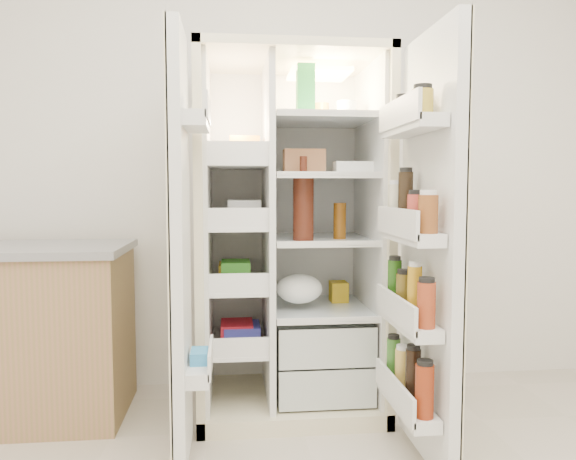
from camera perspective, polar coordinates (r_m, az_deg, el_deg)
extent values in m
cube|color=silver|center=(3.18, -0.03, 8.21)|extent=(4.00, 0.02, 2.70)
cube|color=beige|center=(3.11, -0.50, -0.01)|extent=(0.92, 0.04, 1.80)
cube|color=beige|center=(2.77, -8.94, -0.61)|extent=(0.04, 0.70, 1.80)
cube|color=beige|center=(2.86, 8.96, -0.45)|extent=(0.04, 0.70, 1.80)
cube|color=beige|center=(2.84, 0.17, 17.44)|extent=(0.92, 0.70, 0.04)
cube|color=beige|center=(2.98, 0.16, -17.25)|extent=(0.92, 0.70, 0.08)
cube|color=silver|center=(3.07, -0.45, 0.32)|extent=(0.84, 0.02, 1.68)
cube|color=silver|center=(2.76, -8.32, -0.19)|extent=(0.02, 0.62, 1.68)
cube|color=silver|center=(2.85, 8.38, -0.05)|extent=(0.02, 0.62, 1.68)
cube|color=silver|center=(2.77, -2.10, -0.14)|extent=(0.03, 0.62, 1.68)
cube|color=silver|center=(2.93, 3.32, -14.61)|extent=(0.47, 0.52, 0.19)
cube|color=silver|center=(2.87, 3.34, -10.83)|extent=(0.47, 0.52, 0.19)
cube|color=#FFD18C|center=(2.90, 3.22, 15.96)|extent=(0.30, 0.30, 0.02)
cube|color=white|center=(2.86, -5.23, -11.61)|extent=(0.28, 0.58, 0.02)
cube|color=white|center=(2.80, -5.27, -5.69)|extent=(0.28, 0.58, 0.02)
cube|color=white|center=(2.76, -5.32, 0.45)|extent=(0.28, 0.58, 0.02)
cube|color=white|center=(2.75, -5.36, 6.69)|extent=(0.28, 0.58, 0.02)
cube|color=white|center=(2.86, 3.28, -8.12)|extent=(0.49, 0.58, 0.01)
cube|color=white|center=(2.80, 3.31, -0.91)|extent=(0.49, 0.58, 0.01)
cube|color=white|center=(2.79, 3.34, 5.65)|extent=(0.49, 0.58, 0.02)
cube|color=white|center=(2.81, 3.37, 11.36)|extent=(0.49, 0.58, 0.02)
cube|color=red|center=(2.85, -5.24, -10.45)|extent=(0.16, 0.20, 0.10)
cube|color=#307B21|center=(2.78, -5.28, -4.27)|extent=(0.14, 0.18, 0.12)
cube|color=white|center=(2.76, -5.33, 1.39)|extent=(0.20, 0.22, 0.07)
cube|color=orange|center=(2.76, -5.38, 8.35)|extent=(0.15, 0.16, 0.14)
cube|color=#373AA7|center=(2.85, -5.24, -10.55)|extent=(0.18, 0.20, 0.09)
cube|color=#B88420|center=(2.79, -5.28, -4.48)|extent=(0.14, 0.18, 0.10)
cube|color=silver|center=(2.75, -5.33, 1.91)|extent=(0.16, 0.16, 0.12)
sphere|color=orange|center=(2.86, 1.01, -16.38)|extent=(0.07, 0.07, 0.07)
sphere|color=orange|center=(2.91, 2.74, -16.02)|extent=(0.07, 0.07, 0.07)
sphere|color=orange|center=(2.89, 4.91, -16.18)|extent=(0.07, 0.07, 0.07)
sphere|color=orange|center=(2.99, 1.65, -15.39)|extent=(0.07, 0.07, 0.07)
sphere|color=orange|center=(2.99, 3.67, -15.43)|extent=(0.07, 0.07, 0.07)
sphere|color=orange|center=(2.97, 5.78, -15.57)|extent=(0.07, 0.07, 0.07)
ellipsoid|color=#437125|center=(2.89, 3.27, -10.44)|extent=(0.26, 0.24, 0.11)
cylinder|color=#3D160D|center=(2.62, 1.61, 2.32)|extent=(0.10, 0.10, 0.31)
cylinder|color=#62350A|center=(2.72, 5.43, 0.96)|extent=(0.06, 0.06, 0.18)
cube|color=green|center=(2.72, 1.83, 14.38)|extent=(0.08, 0.08, 0.25)
cylinder|color=white|center=(2.84, 6.14, 12.35)|extent=(0.10, 0.10, 0.09)
cylinder|color=#AB7A27|center=(2.94, 3.54, 12.16)|extent=(0.08, 0.08, 0.10)
cube|color=white|center=(2.74, 7.47, 6.45)|extent=(0.25, 0.10, 0.06)
cube|color=#9A613D|center=(2.73, 1.68, 7.13)|extent=(0.20, 0.11, 0.12)
ellipsoid|color=white|center=(2.77, 1.19, -6.79)|extent=(0.23, 0.21, 0.15)
cube|color=gold|center=(2.98, 5.31, -6.42)|extent=(0.09, 0.11, 0.11)
cube|color=silver|center=(2.22, -11.19, -1.86)|extent=(0.05, 0.40, 1.72)
cube|color=beige|center=(2.23, -11.83, -1.86)|extent=(0.01, 0.40, 1.72)
cube|color=silver|center=(2.33, -9.23, -14.18)|extent=(0.09, 0.32, 0.06)
cube|color=silver|center=(2.22, -9.55, 11.08)|extent=(0.09, 0.32, 0.06)
cube|color=#338CCC|center=(2.32, -9.24, -13.48)|extent=(0.07, 0.12, 0.10)
cube|color=silver|center=(2.27, 14.61, -1.79)|extent=(0.05, 0.58, 1.72)
cube|color=beige|center=(2.28, 15.20, -1.78)|extent=(0.01, 0.58, 1.72)
cube|color=silver|center=(2.40, 12.31, -17.22)|extent=(0.11, 0.50, 0.05)
cube|color=silver|center=(2.29, 12.45, -9.30)|extent=(0.11, 0.50, 0.05)
cube|color=silver|center=(2.24, 12.60, -0.56)|extent=(0.11, 0.50, 0.05)
cube|color=silver|center=(2.24, 12.79, 10.46)|extent=(0.11, 0.50, 0.05)
cylinder|color=maroon|center=(2.18, 14.09, -16.01)|extent=(0.07, 0.07, 0.20)
cylinder|color=black|center=(2.29, 12.94, -14.69)|extent=(0.06, 0.06, 0.22)
cylinder|color=gold|center=(2.41, 11.89, -14.17)|extent=(0.06, 0.06, 0.18)
cylinder|color=#367226|center=(2.53, 10.96, -13.16)|extent=(0.06, 0.06, 0.19)
cylinder|color=maroon|center=(2.09, 14.26, -7.61)|extent=(0.07, 0.07, 0.17)
cylinder|color=#BE8716|center=(2.20, 13.09, -6.43)|extent=(0.06, 0.06, 0.21)
cylinder|color=brown|center=(2.33, 12.02, -6.45)|extent=(0.07, 0.07, 0.16)
cylinder|color=#225212|center=(2.45, 11.08, -5.43)|extent=(0.06, 0.06, 0.20)
cylinder|color=brown|center=(2.04, 14.44, 1.62)|extent=(0.07, 0.07, 0.14)
cylinder|color=#A03329|center=(2.17, 13.23, 1.79)|extent=(0.07, 0.07, 0.14)
cylinder|color=black|center=(2.29, 12.18, 3.07)|extent=(0.06, 0.06, 0.23)
cylinder|color=beige|center=(2.41, 11.20, 2.56)|extent=(0.06, 0.06, 0.18)
cylinder|color=#A88D2A|center=(2.14, 13.89, 12.76)|extent=(0.08, 0.08, 0.10)
cylinder|color=olive|center=(2.35, 12.01, 12.04)|extent=(0.08, 0.08, 0.10)
cube|color=#9B6D4D|center=(3.06, -27.43, -9.86)|extent=(1.15, 0.59, 0.82)
cube|color=gray|center=(2.99, -27.72, -1.84)|extent=(1.18, 0.63, 0.04)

